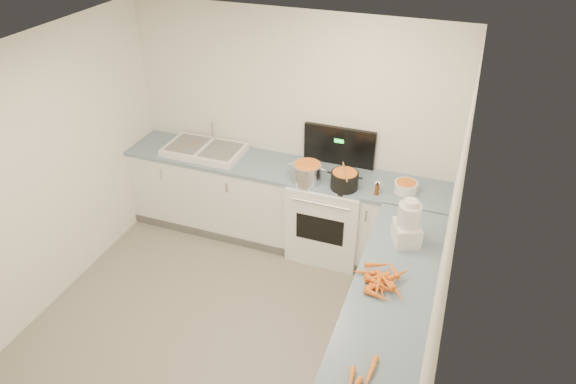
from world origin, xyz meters
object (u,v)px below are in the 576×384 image
(sink, at_px, (205,150))
(black_pot, at_px, (344,181))
(steel_pot, at_px, (307,174))
(mixing_bowl, at_px, (406,187))
(stove, at_px, (329,214))
(extract_bottle, at_px, (377,190))
(spice_jar, at_px, (377,188))
(food_processor, at_px, (408,224))

(sink, distance_m, black_pot, 1.64)
(steel_pot, height_order, mixing_bowl, steel_pot)
(steel_pot, distance_m, black_pot, 0.38)
(stove, height_order, extract_bottle, stove)
(stove, bearing_deg, spice_jar, -15.07)
(steel_pot, distance_m, spice_jar, 0.70)
(sink, relative_size, spice_jar, 8.58)
(stove, bearing_deg, black_pot, -41.65)
(steel_pot, bearing_deg, black_pot, 0.92)
(extract_bottle, bearing_deg, steel_pot, 179.88)
(steel_pot, bearing_deg, stove, 40.29)
(sink, bearing_deg, stove, -0.62)
(mixing_bowl, bearing_deg, steel_pot, -171.56)
(sink, bearing_deg, black_pot, -6.22)
(stove, xyz_separation_m, food_processor, (0.89, -0.81, 0.64))
(black_pot, distance_m, spice_jar, 0.32)
(food_processor, bearing_deg, steel_pot, 149.36)
(stove, distance_m, black_pot, 0.60)
(stove, bearing_deg, food_processor, -42.43)
(steel_pot, xyz_separation_m, black_pot, (0.38, 0.01, -0.01))
(black_pot, xyz_separation_m, food_processor, (0.71, -0.65, 0.10))
(sink, xyz_separation_m, mixing_bowl, (2.21, -0.04, 0.01))
(stove, distance_m, food_processor, 1.37)
(spice_jar, bearing_deg, sink, 175.58)
(mixing_bowl, relative_size, extract_bottle, 2.14)
(steel_pot, xyz_separation_m, spice_jar, (0.70, 0.03, -0.04))
(mixing_bowl, bearing_deg, spice_jar, -157.03)
(extract_bottle, xyz_separation_m, food_processor, (0.38, -0.64, 0.13))
(steel_pot, xyz_separation_m, mixing_bowl, (0.96, 0.14, -0.04))
(mixing_bowl, bearing_deg, extract_bottle, -150.35)
(black_pot, relative_size, mixing_bowl, 1.20)
(steel_pot, bearing_deg, food_processor, -30.64)
(stove, distance_m, mixing_bowl, 0.92)
(stove, height_order, spice_jar, stove)
(stove, relative_size, spice_jar, 13.57)
(black_pot, relative_size, spice_jar, 2.71)
(black_pot, distance_m, food_processor, 0.97)
(stove, height_order, mixing_bowl, stove)
(spice_jar, relative_size, food_processor, 0.24)
(sink, distance_m, steel_pot, 1.27)
(stove, bearing_deg, extract_bottle, -18.48)
(mixing_bowl, bearing_deg, black_pot, -166.75)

